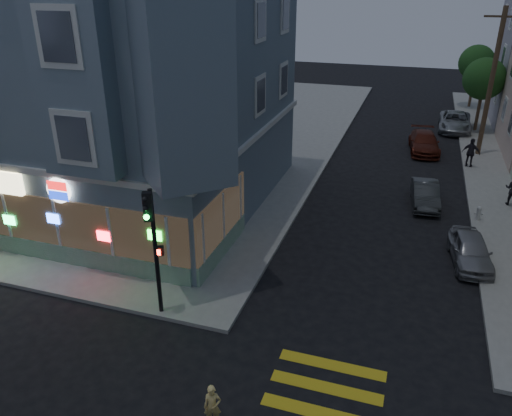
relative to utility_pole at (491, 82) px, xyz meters
The scene contains 14 objects.
ground 27.26m from the utility_pole, 116.57° to the right, with size 120.00×120.00×0.00m, color black.
sidewalk_nw 25.95m from the utility_pole, behind, with size 33.00×42.00×0.15m, color gray.
corner_building 22.24m from the utility_pole, 144.13° to the right, with size 14.60×14.60×11.40m.
utility_pole is the anchor object (origin of this frame).
street_tree_near 6.06m from the utility_pole, 88.09° to the left, with size 3.00×3.00×5.30m.
street_tree_far 14.03m from the utility_pole, 89.18° to the left, with size 3.00×3.00×5.30m.
running_child 27.04m from the utility_pole, 107.56° to the right, with size 0.45×0.30×1.24m, color #E9CE77.
pedestrian_b 4.78m from the utility_pole, 103.82° to the right, with size 1.03×0.43×1.75m, color #27242C.
parked_car_a 15.38m from the utility_pole, 95.04° to the right, with size 1.42×3.53×1.20m, color #929399.
parked_car_b 10.67m from the utility_pole, 108.77° to the right, with size 1.25×3.57×1.18m, color #36393B.
parked_car_c 5.37m from the utility_pole, behind, with size 1.81×4.44×1.29m, color #561F13.
parked_car_d 7.26m from the utility_pole, 102.55° to the left, with size 2.29×4.97×1.38m, color #969BA0.
traffic_signal 24.74m from the utility_pole, 117.92° to the right, with size 0.58×0.51×4.54m.
fire_hydrant 11.45m from the utility_pole, 93.78° to the right, with size 0.40×0.23×0.69m.
Camera 1 is at (7.96, -10.11, 10.58)m, focal length 35.00 mm.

